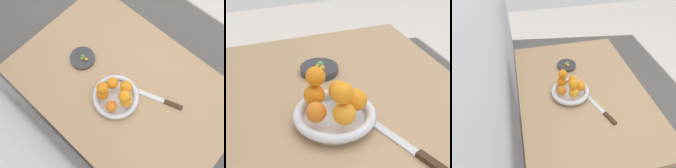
{
  "view_description": "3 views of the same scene",
  "coord_description": "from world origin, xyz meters",
  "views": [
    {
      "loc": [
        -0.21,
        0.32,
        1.77
      ],
      "look_at": [
        0.01,
        0.07,
        0.86
      ],
      "focal_mm": 35.0,
      "sensor_mm": 36.0,
      "label": 1
    },
    {
      "loc": [
        -0.71,
        0.32,
        1.33
      ],
      "look_at": [
        -0.02,
        0.07,
        0.86
      ],
      "focal_mm": 55.0,
      "sensor_mm": 36.0,
      "label": 2
    },
    {
      "loc": [
        -0.92,
        0.32,
        1.66
      ],
      "look_at": [
        -0.02,
        0.12,
        0.83
      ],
      "focal_mm": 35.0,
      "sensor_mm": 36.0,
      "label": 3
    }
  ],
  "objects": [
    {
      "name": "fruit_bowl",
      "position": [
        -0.02,
        0.08,
        0.76
      ],
      "size": [
        0.22,
        0.22,
        0.04
      ],
      "color": "silver",
      "rests_on": "dining_table"
    },
    {
      "name": "orange_6",
      "position": [
        0.03,
        0.11,
        0.86
      ],
      "size": [
        0.05,
        0.05,
        0.05
      ],
      "primitive_type": "sphere",
      "color": "orange",
      "rests_on": "orange_0"
    },
    {
      "name": "candy_ball_1",
      "position": [
        0.24,
        0.03,
        0.77
      ],
      "size": [
        0.01,
        0.01,
        0.01
      ],
      "primitive_type": "sphere",
      "color": "#C6384C",
      "rests_on": "candy_dish"
    },
    {
      "name": "wall_back",
      "position": [
        0.0,
        0.47,
        1.25
      ],
      "size": [
        4.0,
        0.05,
        2.5
      ],
      "primitive_type": "cube",
      "color": "silver",
      "rests_on": "ground_plane"
    },
    {
      "name": "orange_0",
      "position": [
        0.03,
        0.12,
        0.81
      ],
      "size": [
        0.06,
        0.06,
        0.06
      ],
      "primitive_type": "sphere",
      "color": "orange",
      "rests_on": "fruit_bowl"
    },
    {
      "name": "dining_table",
      "position": [
        0.0,
        0.0,
        0.65
      ],
      "size": [
        1.1,
        0.76,
        0.74
      ],
      "color": "tan",
      "rests_on": "ground_plane"
    },
    {
      "name": "orange_4",
      "position": [
        0.03,
        0.05,
        0.81
      ],
      "size": [
        0.06,
        0.06,
        0.06
      ],
      "primitive_type": "sphere",
      "color": "orange",
      "rests_on": "fruit_bowl"
    },
    {
      "name": "knife",
      "position": [
        -0.19,
        -0.06,
        0.75
      ],
      "size": [
        0.25,
        0.11,
        0.01
      ],
      "color": "#3F2819",
      "rests_on": "dining_table"
    },
    {
      "name": "candy_dish",
      "position": [
        0.25,
        0.04,
        0.75
      ],
      "size": [
        0.13,
        0.13,
        0.02
      ],
      "primitive_type": "cylinder",
      "color": "#333338",
      "rests_on": "dining_table"
    },
    {
      "name": "candy_ball_0",
      "position": [
        0.25,
        0.04,
        0.77
      ],
      "size": [
        0.02,
        0.02,
        0.02
      ],
      "primitive_type": "sphere",
      "color": "#4C9947",
      "rests_on": "candy_dish"
    },
    {
      "name": "candy_ball_3",
      "position": [
        0.23,
        0.04,
        0.77
      ],
      "size": [
        0.02,
        0.02,
        0.02
      ],
      "primitive_type": "sphere",
      "color": "gold",
      "rests_on": "candy_dish"
    },
    {
      "name": "orange_5",
      "position": [
        -0.07,
        0.08,
        0.87
      ],
      "size": [
        0.06,
        0.06,
        0.06
      ],
      "primitive_type": "sphere",
      "color": "orange",
      "rests_on": "orange_2"
    },
    {
      "name": "orange_2",
      "position": [
        -0.08,
        0.07,
        0.81
      ],
      "size": [
        0.06,
        0.06,
        0.06
      ],
      "primitive_type": "sphere",
      "color": "orange",
      "rests_on": "fruit_bowl"
    },
    {
      "name": "orange_3",
      "position": [
        -0.03,
        0.02,
        0.81
      ],
      "size": [
        0.06,
        0.06,
        0.06
      ],
      "primitive_type": "sphere",
      "color": "orange",
      "rests_on": "fruit_bowl"
    },
    {
      "name": "ground_plane",
      "position": [
        0.0,
        0.0,
        0.0
      ],
      "size": [
        6.0,
        6.0,
        0.0
      ],
      "primitive_type": "plane",
      "color": "slate"
    },
    {
      "name": "candy_ball_2",
      "position": [
        0.25,
        0.05,
        0.77
      ],
      "size": [
        0.02,
        0.02,
        0.02
      ],
      "primitive_type": "sphere",
      "color": "gold",
      "rests_on": "candy_dish"
    },
    {
      "name": "orange_1",
      "position": [
        -0.04,
        0.14,
        0.81
      ],
      "size": [
        0.05,
        0.05,
        0.05
      ],
      "primitive_type": "sphere",
      "color": "orange",
      "rests_on": "fruit_bowl"
    }
  ]
}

